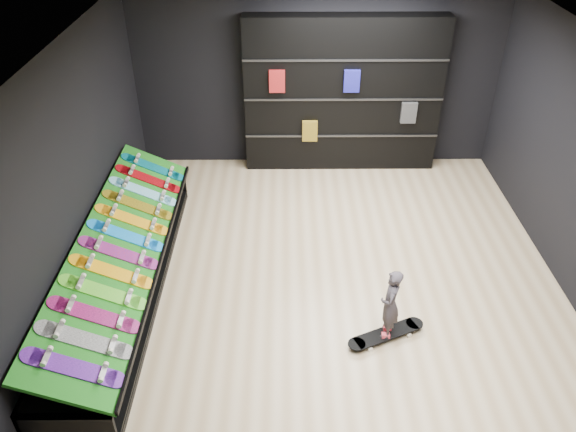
{
  "coord_description": "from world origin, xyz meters",
  "views": [
    {
      "loc": [
        -0.54,
        -5.41,
        4.78
      ],
      "look_at": [
        -0.5,
        0.2,
        1.0
      ],
      "focal_mm": 35.0,
      "sensor_mm": 36.0,
      "label": 1
    }
  ],
  "objects_px": {
    "back_shelving": "(343,95)",
    "floor_skateboard": "(386,335)",
    "display_rack": "(124,275)",
    "child": "(389,316)"
  },
  "relations": [
    {
      "from": "back_shelving",
      "to": "floor_skateboard",
      "type": "height_order",
      "value": "back_shelving"
    },
    {
      "from": "back_shelving",
      "to": "floor_skateboard",
      "type": "bearing_deg",
      "value": -87.3
    },
    {
      "from": "display_rack",
      "to": "child",
      "type": "xyz_separation_m",
      "value": [
        3.17,
        -0.85,
        0.11
      ]
    },
    {
      "from": "back_shelving",
      "to": "floor_skateboard",
      "type": "distance_m",
      "value": 4.35
    },
    {
      "from": "back_shelving",
      "to": "display_rack",
      "type": "bearing_deg",
      "value": -131.82
    },
    {
      "from": "back_shelving",
      "to": "floor_skateboard",
      "type": "xyz_separation_m",
      "value": [
        0.2,
        -4.17,
        -1.24
      ]
    },
    {
      "from": "display_rack",
      "to": "child",
      "type": "relative_size",
      "value": 8.44
    },
    {
      "from": "display_rack",
      "to": "back_shelving",
      "type": "distance_m",
      "value": 4.57
    },
    {
      "from": "back_shelving",
      "to": "child",
      "type": "distance_m",
      "value": 4.28
    },
    {
      "from": "floor_skateboard",
      "to": "child",
      "type": "distance_m",
      "value": 0.31
    }
  ]
}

